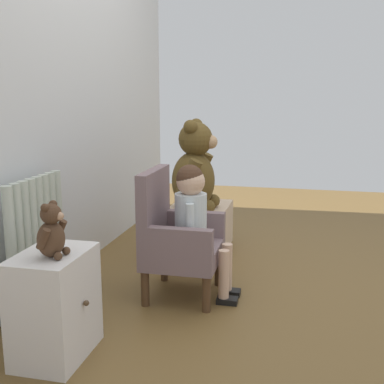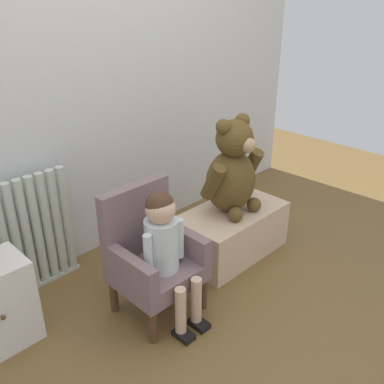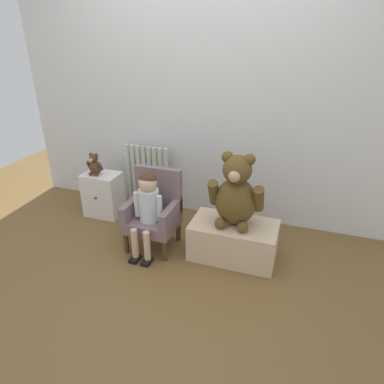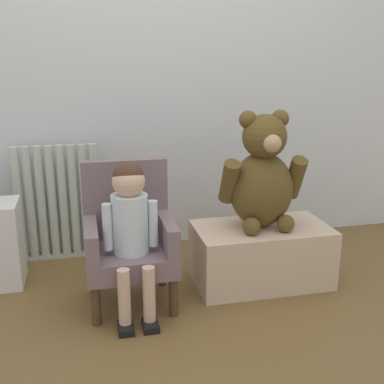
# 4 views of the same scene
# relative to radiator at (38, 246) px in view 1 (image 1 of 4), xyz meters

# --- Properties ---
(ground_plane) EXTENTS (6.00, 6.00, 0.00)m
(ground_plane) POSITION_rel_radiator_xyz_m (0.55, -1.14, -0.34)
(ground_plane) COLOR brown
(back_wall) EXTENTS (3.80, 0.05, 2.40)m
(back_wall) POSITION_rel_radiator_xyz_m (0.55, 0.12, 0.86)
(back_wall) COLOR silver
(back_wall) RESTS_ON ground_plane
(radiator) EXTENTS (0.50, 0.05, 0.69)m
(radiator) POSITION_rel_radiator_xyz_m (0.00, 0.00, 0.00)
(radiator) COLOR beige
(radiator) RESTS_ON ground_plane
(small_dresser) EXTENTS (0.36, 0.28, 0.45)m
(small_dresser) POSITION_rel_radiator_xyz_m (-0.37, -0.29, -0.12)
(small_dresser) COLOR silver
(small_dresser) RESTS_ON ground_plane
(child_armchair) EXTENTS (0.42, 0.39, 0.69)m
(child_armchair) POSITION_rel_radiator_xyz_m (0.35, -0.61, -0.01)
(child_armchair) COLOR slate
(child_armchair) RESTS_ON ground_plane
(child_figure) EXTENTS (0.25, 0.35, 0.72)m
(child_figure) POSITION_rel_radiator_xyz_m (0.35, -0.72, 0.13)
(child_figure) COLOR silver
(child_figure) RESTS_ON ground_plane
(low_bench) EXTENTS (0.71, 0.40, 0.31)m
(low_bench) POSITION_rel_radiator_xyz_m (1.06, -0.58, -0.18)
(low_bench) COLOR #D0B293
(low_bench) RESTS_ON ground_plane
(large_teddy_bear) EXTENTS (0.44, 0.31, 0.61)m
(large_teddy_bear) POSITION_rel_radiator_xyz_m (1.05, -0.56, 0.24)
(large_teddy_bear) COLOR brown
(large_teddy_bear) RESTS_ON low_bench
(small_teddy_bear) EXTENTS (0.16, 0.11, 0.22)m
(small_teddy_bear) POSITION_rel_radiator_xyz_m (-0.41, -0.31, 0.21)
(small_teddy_bear) COLOR #4A3120
(small_teddy_bear) RESTS_ON small_dresser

